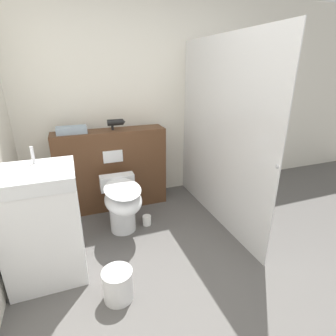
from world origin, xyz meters
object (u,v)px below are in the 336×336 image
object	(u,v)px
sink_vanity	(43,225)
waste_bin	(118,285)
hair_drier	(116,122)
toilet	(122,202)

from	to	relation	value
sink_vanity	waste_bin	world-z (taller)	sink_vanity
hair_drier	waste_bin	xyz separation A→B (m)	(-0.30, -1.45, -0.92)
waste_bin	hair_drier	bearing A→B (deg)	78.21
hair_drier	toilet	bearing A→B (deg)	-98.53
sink_vanity	hair_drier	distance (m)	1.39
waste_bin	sink_vanity	bearing A→B (deg)	136.02
sink_vanity	waste_bin	bearing A→B (deg)	-43.98
sink_vanity	waste_bin	xyz separation A→B (m)	(0.48, -0.47, -0.35)
toilet	hair_drier	world-z (taller)	hair_drier
toilet	sink_vanity	world-z (taller)	sink_vanity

